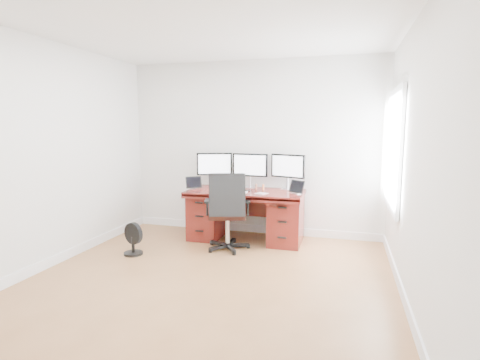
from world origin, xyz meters
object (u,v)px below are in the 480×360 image
(keyboard, at_px, (238,192))
(office_chair, at_px, (227,225))
(desk, at_px, (246,213))
(monitor_center, at_px, (250,166))
(floor_fan, at_px, (133,239))

(keyboard, bearing_deg, office_chair, -100.75)
(keyboard, bearing_deg, desk, 73.68)
(desk, relative_size, keyboard, 6.57)
(desk, height_order, keyboard, keyboard)
(desk, xyz_separation_m, keyboard, (-0.06, -0.21, 0.36))
(monitor_center, xyz_separation_m, keyboard, (-0.06, -0.45, -0.33))
(office_chair, height_order, monitor_center, monitor_center)
(desk, relative_size, floor_fan, 3.96)
(monitor_center, distance_m, keyboard, 0.56)
(floor_fan, relative_size, keyboard, 1.66)
(desk, distance_m, monitor_center, 0.72)
(office_chair, relative_size, floor_fan, 2.53)
(office_chair, xyz_separation_m, keyboard, (0.06, 0.33, 0.40))
(desk, height_order, office_chair, office_chair)
(office_chair, distance_m, monitor_center, 1.07)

